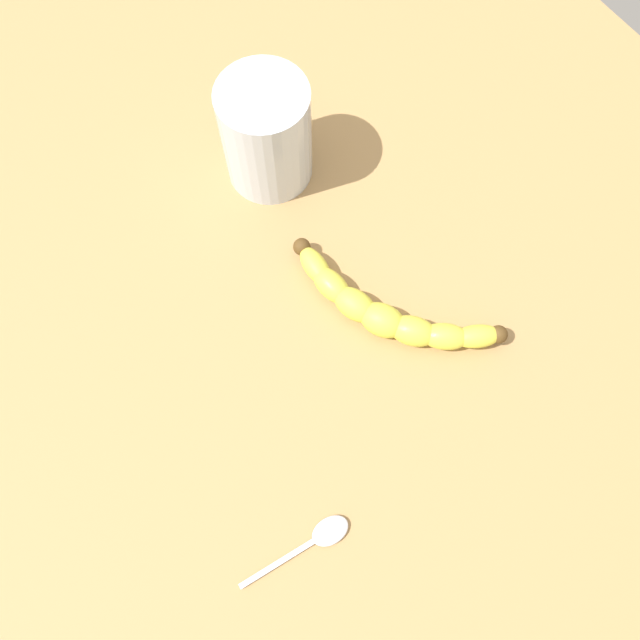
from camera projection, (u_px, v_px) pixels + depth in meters
The scene contains 4 objects.
wooden_tabletop at pixel (247, 323), 69.65cm from camera, with size 120.00×120.00×3.00cm, color #AA834F.
banana at pixel (387, 311), 66.70cm from camera, with size 13.00×21.44×3.37cm.
smoothie_glass at pixel (267, 137), 69.23cm from camera, with size 9.48×9.48×12.51cm.
teaspoon at pixel (324, 535), 60.37cm from camera, with size 11.28×2.71×0.80cm.
Camera 1 is at (7.75, 24.16, 66.82)cm, focal length 37.13 mm.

